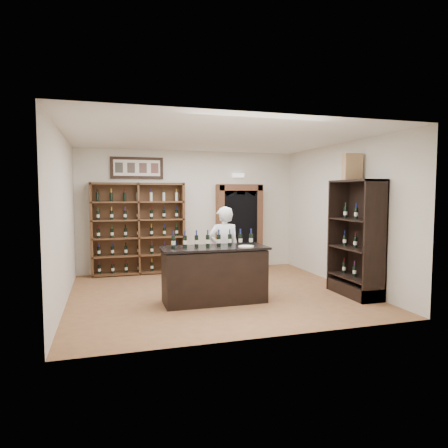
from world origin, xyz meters
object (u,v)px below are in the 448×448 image
at_px(tasting_counter, 214,275).
at_px(side_cabinet, 357,256).
at_px(wine_crate, 352,167).
at_px(counter_bottle_0, 173,242).
at_px(shopkeeper, 224,250).
at_px(wine_shelf, 138,228).

height_order(tasting_counter, side_cabinet, side_cabinet).
bearing_deg(side_cabinet, wine_crate, 94.76).
height_order(counter_bottle_0, side_cabinet, side_cabinet).
height_order(shopkeeper, wine_crate, wine_crate).
bearing_deg(counter_bottle_0, side_cabinet, -6.14).
xyz_separation_m(tasting_counter, wine_crate, (2.71, -0.11, 1.96)).
xyz_separation_m(shopkeeper, wine_crate, (2.36, -0.71, 1.61)).
relative_size(tasting_counter, wine_crate, 3.71).
bearing_deg(side_cabinet, tasting_counter, 173.72).
relative_size(counter_bottle_0, wine_crate, 0.59).
xyz_separation_m(wine_shelf, wine_crate, (3.81, -3.04, 1.35)).
height_order(wine_shelf, tasting_counter, wine_shelf).
distance_m(tasting_counter, shopkeeper, 0.78).
bearing_deg(wine_shelf, side_cabinet, -40.21).
xyz_separation_m(tasting_counter, shopkeeper, (0.35, 0.60, 0.35)).
bearing_deg(shopkeeper, side_cabinet, 162.22).
height_order(tasting_counter, counter_bottle_0, counter_bottle_0).
distance_m(tasting_counter, wine_crate, 3.35).
xyz_separation_m(wine_shelf, side_cabinet, (3.82, -3.23, -0.35)).
relative_size(counter_bottle_0, side_cabinet, 0.14).
relative_size(wine_shelf, side_cabinet, 1.00).
distance_m(wine_shelf, counter_bottle_0, 2.89).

